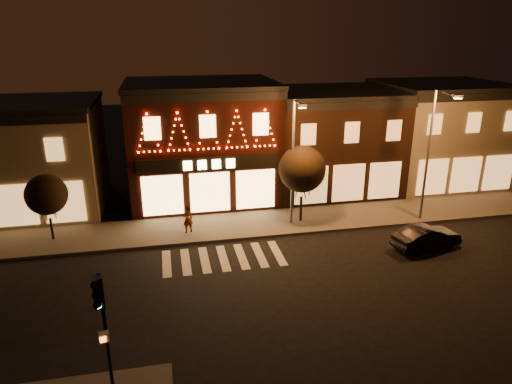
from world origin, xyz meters
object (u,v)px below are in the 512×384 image
object	(u,v)px
traffic_signal_near	(102,314)
dark_sedan	(426,237)
streetlamp_mid	(294,154)
pedestrian	(188,219)

from	to	relation	value
traffic_signal_near	dark_sedan	xyz separation A→B (m)	(16.31, 8.13, -2.69)
streetlamp_mid	dark_sedan	distance (m)	8.86
streetlamp_mid	pedestrian	size ratio (longest dim) A/B	4.53
dark_sedan	pedestrian	xyz separation A→B (m)	(-12.94, 4.48, 0.35)
pedestrian	traffic_signal_near	bearing A→B (deg)	56.90
streetlamp_mid	dark_sedan	size ratio (longest dim) A/B	1.95
dark_sedan	pedestrian	world-z (taller)	pedestrian
streetlamp_mid	traffic_signal_near	bearing A→B (deg)	-128.31
traffic_signal_near	streetlamp_mid	world-z (taller)	streetlamp_mid
traffic_signal_near	dark_sedan	distance (m)	18.42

